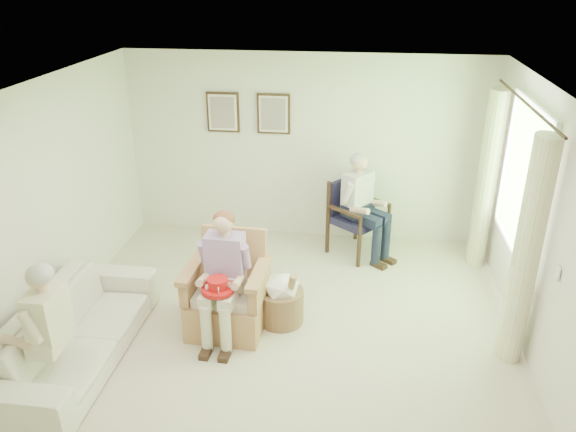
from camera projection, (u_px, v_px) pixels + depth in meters
The scene contains 18 objects.
floor at pixel (278, 348), 5.80m from camera, with size 5.50×5.50×0.00m, color beige.
back_wall at pixel (306, 149), 7.75m from camera, with size 5.00×0.04×2.60m, color silver.
left_wall at pixel (28, 221), 5.56m from camera, with size 0.04×5.50×2.60m, color silver.
right_wall at pixel (556, 252), 4.97m from camera, with size 0.04×5.50×2.60m, color silver.
ceiling at pixel (276, 98), 4.73m from camera, with size 5.00×5.50×0.02m, color white.
window at pixel (523, 176), 5.94m from camera, with size 0.13×2.50×1.63m.
curtain_left at pixel (526, 254), 5.25m from camera, with size 0.34×0.34×2.30m, color beige.
curtain_right at pixel (487, 181), 7.02m from camera, with size 0.34×0.34×2.30m, color beige.
framed_print_left at pixel (223, 112), 7.66m from camera, with size 0.45×0.05×0.55m.
framed_print_right at pixel (274, 114), 7.57m from camera, with size 0.45×0.05×0.55m.
wicker_armchair at pixel (228, 299), 6.05m from camera, with size 0.81×0.81×1.04m.
wood_armchair at pixel (359, 213), 7.60m from camera, with size 0.65×0.61×1.01m.
sofa at pixel (75, 332), 5.51m from camera, with size 0.88×2.26×0.66m, color white.
person_wicker at pixel (223, 268), 5.74m from camera, with size 0.40×0.62×1.35m.
person_dark at pixel (359, 199), 7.34m from camera, with size 0.40×0.63×1.38m.
person_sofa at pixel (42, 325), 4.90m from camera, with size 0.42×0.62×1.30m.
red_hat at pixel (218, 286), 5.59m from camera, with size 0.33×0.33×0.14m.
hatbox at pixel (281, 299), 6.14m from camera, with size 0.51×0.51×0.73m.
Camera 1 is at (0.72, -4.67, 3.64)m, focal length 35.00 mm.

